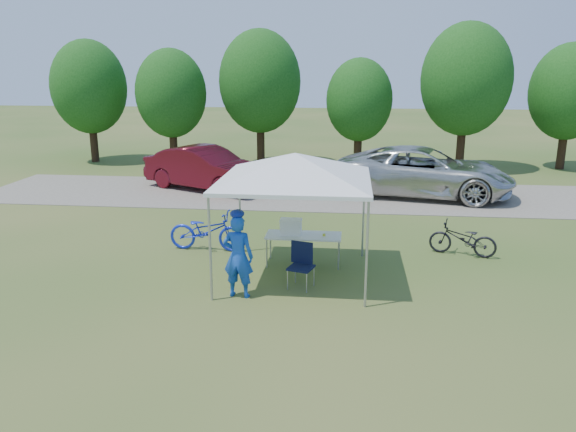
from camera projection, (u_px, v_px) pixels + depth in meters
The scene contains 13 objects.
ground at pixel (295, 276), 12.38m from camera, with size 100.00×100.00×0.00m, color #2D5119.
gravel_strip at pixel (317, 195), 20.05m from camera, with size 24.00×5.00×0.02m, color gray.
canopy at pixel (295, 157), 11.69m from camera, with size 4.53×4.53×3.00m.
treeline at pixel (319, 87), 24.97m from camera, with size 24.89×4.28×6.30m.
folding_table at pixel (304, 237), 12.94m from camera, with size 1.73×0.72×0.71m.
folding_chair at pixel (301, 261), 11.68m from camera, with size 0.59×0.62×0.93m.
cooler at pixel (291, 227), 12.91m from camera, with size 0.50×0.34×0.36m.
ice_cream_cup at pixel (324, 235), 12.82m from camera, with size 0.07×0.07×0.05m, color #CBD131.
cyclist at pixel (238, 257), 11.07m from camera, with size 0.61×0.40×1.68m, color blue.
bike_blue at pixel (207, 231), 13.97m from camera, with size 0.67×1.91×1.00m, color #172CCB.
bike_dark at pixel (463, 239), 13.60m from camera, with size 0.56×1.59×0.84m, color black.
minivan at pixel (424, 172), 19.70m from camera, with size 2.83×6.14×1.71m, color silver.
sedan at pixel (205, 168), 20.74m from camera, with size 1.67×4.78×1.57m, color #520D16.
Camera 1 is at (1.12, -11.55, 4.50)m, focal length 35.00 mm.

